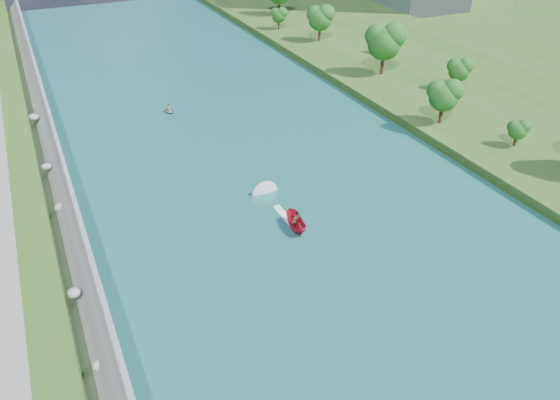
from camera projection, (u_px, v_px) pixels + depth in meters
ground at (338, 263)px, 59.46m from camera, size 260.00×260.00×0.00m
river_water at (264, 180)px, 74.76m from camera, size 55.00×240.00×0.10m
berm_east at (530, 114)px, 92.36m from camera, size 44.00×240.00×1.50m
riprap_bank at (64, 216)px, 64.08m from camera, size 3.82×236.00×4.05m
trees_east at (439, 66)px, 95.43m from camera, size 18.19×144.37×11.97m
motorboat at (291, 218)px, 65.41m from camera, size 3.60×19.16×2.08m
raft at (169, 110)px, 94.54m from camera, size 2.39×3.00×1.53m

